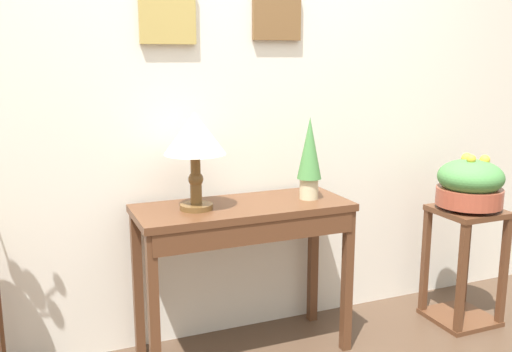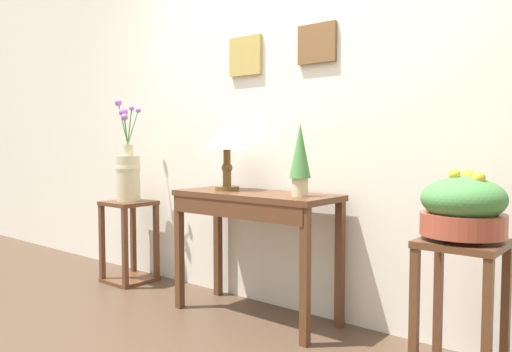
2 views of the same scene
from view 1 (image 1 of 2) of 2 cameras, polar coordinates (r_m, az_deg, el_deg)
The scene contains 6 objects.
back_wall_with_art at distance 2.92m, azimuth -2.61°, elevation 10.71°, with size 9.00×0.13×2.80m.
console_table at distance 2.72m, azimuth -1.15°, elevation -5.43°, with size 1.03×0.42×0.77m.
table_lamp at distance 2.57m, azimuth -6.18°, elevation 3.78°, with size 0.28×0.28×0.45m.
potted_plant_on_console at distance 2.78m, azimuth 5.41°, elevation 2.13°, with size 0.12×0.12×0.41m.
pedestal_stand_right at distance 3.38m, azimuth 20.18°, elevation -8.46°, with size 0.34×0.34×0.65m.
planter_bowl_wide_right at distance 3.25m, azimuth 20.77°, elevation -0.72°, with size 0.35×0.35×0.30m.
Camera 1 is at (-1.00, -1.31, 1.46)m, focal length 39.69 mm.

